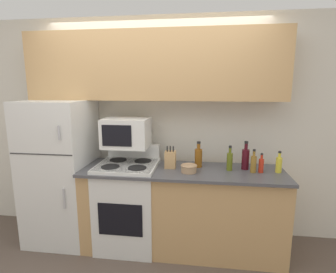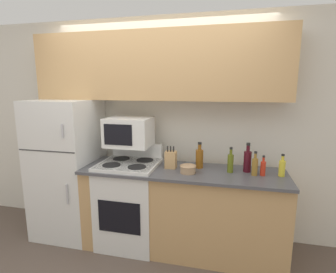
{
  "view_description": "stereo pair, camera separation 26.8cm",
  "coord_description": "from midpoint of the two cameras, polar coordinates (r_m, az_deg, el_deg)",
  "views": [
    {
      "loc": [
        0.54,
        -2.35,
        1.77
      ],
      "look_at": [
        0.2,
        0.27,
        1.26
      ],
      "focal_mm": 28.0,
      "sensor_mm": 36.0,
      "label": 1
    },
    {
      "loc": [
        0.81,
        -2.3,
        1.77
      ],
      "look_at": [
        0.2,
        0.27,
        1.26
      ],
      "focal_mm": 28.0,
      "sensor_mm": 36.0,
      "label": 2
    }
  ],
  "objects": [
    {
      "name": "wall_back",
      "position": [
        3.16,
        0.88,
        1.88
      ],
      "size": [
        8.0,
        0.05,
        2.55
      ],
      "color": "silver",
      "rests_on": "ground_plane"
    },
    {
      "name": "lower_cabinets",
      "position": [
        2.95,
        5.79,
        -15.61
      ],
      "size": [
        2.11,
        0.64,
        0.91
      ],
      "color": "tan",
      "rests_on": "ground_plane"
    },
    {
      "name": "ground_plane",
      "position": [
        3.0,
        -2.52,
        -25.32
      ],
      "size": [
        12.0,
        12.0,
        0.0
      ],
      "primitive_type": "plane",
      "color": "brown"
    },
    {
      "name": "bottle_hot_sauce",
      "position": [
        2.76,
        22.65,
        -6.35
      ],
      "size": [
        0.05,
        0.05,
        0.2
      ],
      "color": "red",
      "rests_on": "lower_cabinets"
    },
    {
      "name": "knife_block",
      "position": [
        2.79,
        3.39,
        -5.06
      ],
      "size": [
        0.11,
        0.1,
        0.24
      ],
      "color": "tan",
      "rests_on": "lower_cabinets"
    },
    {
      "name": "microwave",
      "position": [
        2.91,
        -5.91,
        0.96
      ],
      "size": [
        0.49,
        0.38,
        0.32
      ],
      "color": "white",
      "rests_on": "stove"
    },
    {
      "name": "bottle_vinegar",
      "position": [
        2.74,
        21.09,
        -6.05
      ],
      "size": [
        0.06,
        0.06,
        0.24
      ],
      "color": "olive",
      "rests_on": "lower_cabinets"
    },
    {
      "name": "bottle_olive_oil",
      "position": [
        2.75,
        16.2,
        -5.5
      ],
      "size": [
        0.06,
        0.06,
        0.26
      ],
      "color": "#5B6619",
      "rests_on": "lower_cabinets"
    },
    {
      "name": "bottle_whiskey",
      "position": [
        2.82,
        9.59,
        -4.64
      ],
      "size": [
        0.08,
        0.08,
        0.28
      ],
      "color": "brown",
      "rests_on": "lower_cabinets"
    },
    {
      "name": "refrigerator",
      "position": [
        3.32,
        -18.85,
        -6.54
      ],
      "size": [
        0.69,
        0.71,
        1.62
      ],
      "color": "white",
      "rests_on": "ground_plane"
    },
    {
      "name": "bottle_wine_red",
      "position": [
        2.82,
        19.56,
        -4.98
      ],
      "size": [
        0.08,
        0.08,
        0.3
      ],
      "color": "#470F19",
      "rests_on": "lower_cabinets"
    },
    {
      "name": "bowl",
      "position": [
        2.66,
        7.27,
        -7.05
      ],
      "size": [
        0.17,
        0.17,
        0.08
      ],
      "color": "tan",
      "rests_on": "lower_cabinets"
    },
    {
      "name": "stove",
      "position": [
        3.05,
        -5.73,
        -14.01
      ],
      "size": [
        0.63,
        0.62,
        1.11
      ],
      "color": "white",
      "rests_on": "ground_plane"
    },
    {
      "name": "bottle_cooking_spray",
      "position": [
        2.82,
        26.13,
        -6.13
      ],
      "size": [
        0.06,
        0.06,
        0.22
      ],
      "color": "gold",
      "rests_on": "lower_cabinets"
    },
    {
      "name": "upper_cabinets",
      "position": [
        2.95,
        0.12,
        15.04
      ],
      "size": [
        2.8,
        0.32,
        0.73
      ],
      "color": "tan",
      "rests_on": "refrigerator"
    }
  ]
}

